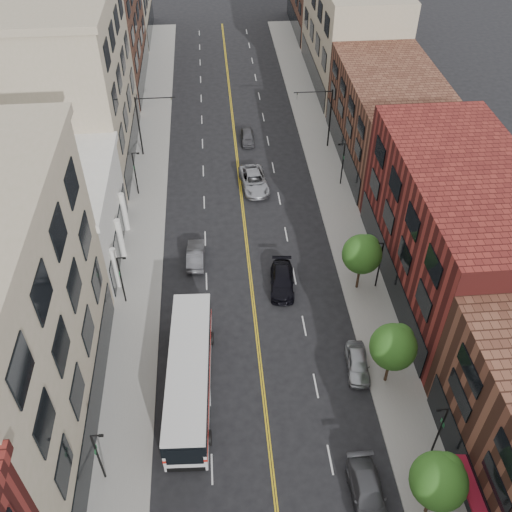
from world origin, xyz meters
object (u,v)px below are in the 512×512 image
object	(u,v)px
city_bus	(189,373)
car_parked_mid	(368,494)
car_lane_a	(282,281)
car_parked_far	(358,363)
car_lane_behind	(196,255)
car_lane_b	(254,181)
car_lane_c	(248,137)

from	to	relation	value
city_bus	car_parked_mid	distance (m)	14.64
city_bus	car_lane_a	xyz separation A→B (m)	(8.07, 10.26, -1.25)
car_parked_far	car_lane_behind	world-z (taller)	car_lane_behind
car_lane_behind	car_lane_b	size ratio (longest dim) A/B	0.76
car_lane_behind	car_lane_a	world-z (taller)	same
car_lane_c	city_bus	bearing A→B (deg)	-100.28
car_lane_c	car_parked_mid	bearing A→B (deg)	-83.86
car_parked_far	city_bus	bearing A→B (deg)	-170.71
city_bus	car_lane_a	distance (m)	13.12
city_bus	car_lane_b	world-z (taller)	city_bus
car_lane_behind	car_lane_c	bearing A→B (deg)	-104.85
car_lane_c	car_parked_far	bearing A→B (deg)	-79.69
car_lane_a	car_lane_b	distance (m)	15.64
car_lane_behind	car_lane_c	distance (m)	22.07
car_lane_behind	car_lane_a	distance (m)	8.67
city_bus	car_lane_a	world-z (taller)	city_bus
car_parked_far	car_lane_behind	bearing A→B (deg)	137.90
car_parked_far	car_lane_a	size ratio (longest dim) A/B	0.81
car_parked_far	car_lane_c	bearing A→B (deg)	105.42
car_parked_mid	car_parked_far	xyz separation A→B (m)	(1.60, 10.17, -0.04)
car_lane_behind	car_parked_mid	bearing A→B (deg)	116.28
car_parked_mid	car_lane_a	world-z (taller)	car_parked_mid
city_bus	car_lane_c	distance (m)	36.19
city_bus	car_lane_b	size ratio (longest dim) A/B	2.26
car_parked_mid	car_lane_b	xyz separation A→B (m)	(-4.30, 35.24, 0.08)
car_parked_far	car_lane_a	bearing A→B (deg)	122.12
car_parked_mid	car_lane_behind	distance (m)	26.08
city_bus	car_lane_b	distance (m)	26.78
car_parked_far	car_lane_a	world-z (taller)	car_lane_a
city_bus	car_parked_far	world-z (taller)	city_bus
car_parked_far	car_lane_b	distance (m)	25.76
car_lane_a	car_lane_b	xyz separation A→B (m)	(-1.21, 15.59, 0.09)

